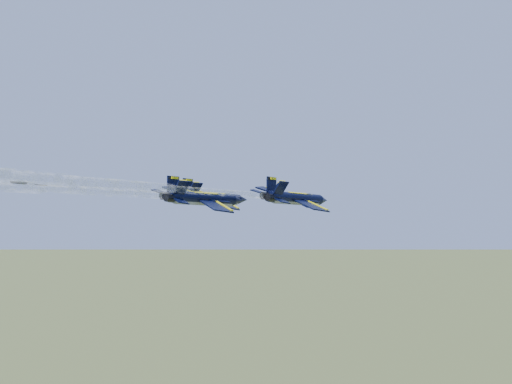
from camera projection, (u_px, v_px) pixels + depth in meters
The scene contains 6 objects.
jet_lead at pixel (293, 198), 105.26m from camera, with size 13.15×17.90×5.09m.
jet_left at pixel (214, 198), 101.56m from camera, with size 13.15×17.90×5.09m.
jet_right at pixel (297, 198), 91.57m from camera, with size 13.15×17.90×5.09m.
jet_slot at pixel (204, 199), 87.59m from camera, with size 13.15×17.90×5.09m.
smoke_trail_lead at pixel (84, 200), 70.75m from camera, with size 11.84×59.41×2.13m.
smoke_trail_right at pixel (40, 201), 57.06m from camera, with size 11.84×59.41×2.13m.
Camera 1 is at (49.79, -85.48, 98.53)m, focal length 40.00 mm.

